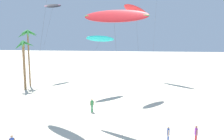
# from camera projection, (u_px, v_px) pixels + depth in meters

# --- Properties ---
(palm_tree_1) EXTENTS (4.16, 4.25, 10.87)m
(palm_tree_1) POSITION_uv_depth(u_px,v_px,m) (28.00, 38.00, 43.33)
(palm_tree_1) COLOR olive
(palm_tree_1) RESTS_ON ground
(palm_tree_2) EXTENTS (3.80, 3.60, 8.89)m
(palm_tree_2) POSITION_uv_depth(u_px,v_px,m) (24.00, 51.00, 40.75)
(palm_tree_2) COLOR olive
(palm_tree_2) RESTS_ON ground
(flying_kite_0) EXTENTS (3.39, 11.75, 17.28)m
(flying_kite_0) POSITION_uv_depth(u_px,v_px,m) (53.00, 6.00, 50.70)
(flying_kite_0) COLOR black
(flying_kite_0) RESTS_ON ground
(flying_kite_1) EXTENTS (6.04, 6.89, 10.01)m
(flying_kite_1) POSITION_uv_depth(u_px,v_px,m) (101.00, 39.00, 37.44)
(flying_kite_1) COLOR #19B2B7
(flying_kite_1) RESTS_ON ground
(flying_kite_6) EXTENTS (7.91, 10.89, 12.59)m
(flying_kite_6) POSITION_uv_depth(u_px,v_px,m) (114.00, 16.00, 23.73)
(flying_kite_6) COLOR red
(flying_kite_6) RESTS_ON ground
(flying_kite_10) EXTENTS (4.29, 6.52, 14.74)m
(flying_kite_10) POSITION_uv_depth(u_px,v_px,m) (136.00, 10.00, 35.43)
(flying_kite_10) COLOR red
(flying_kite_10) RESTS_ON ground
(person_near_left) EXTENTS (0.21, 0.51, 1.68)m
(person_near_left) POSITION_uv_depth(u_px,v_px,m) (168.00, 134.00, 20.35)
(person_near_left) COLOR #284CA3
(person_near_left) RESTS_ON ground
(person_near_right) EXTENTS (0.23, 0.51, 1.72)m
(person_near_right) POSITION_uv_depth(u_px,v_px,m) (196.00, 134.00, 20.34)
(person_near_right) COLOR red
(person_near_right) RESTS_ON ground
(person_mid_field) EXTENTS (0.48, 0.30, 1.76)m
(person_mid_field) POSITION_uv_depth(u_px,v_px,m) (92.00, 105.00, 29.04)
(person_mid_field) COLOR #338E56
(person_mid_field) RESTS_ON ground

